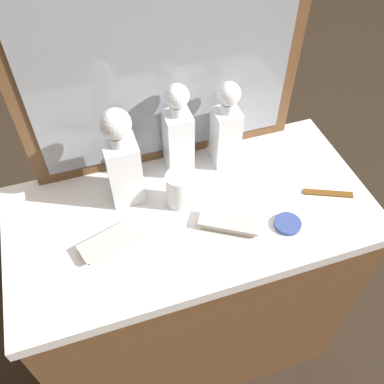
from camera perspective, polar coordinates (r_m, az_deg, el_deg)
ground_plane at (r=1.99m, az=0.00°, el=-19.06°), size 6.00×6.00×0.00m
dresser at (r=1.58m, az=0.00°, el=-12.83°), size 1.04×0.52×0.90m
dresser_mirror at (r=1.14m, az=-4.03°, el=18.57°), size 0.81×0.03×0.73m
crystal_decanter_left at (r=1.26m, az=4.58°, el=8.02°), size 0.08×0.08×0.29m
crystal_decanter_far_left at (r=1.16m, az=-9.34°, el=3.59°), size 0.09×0.09×0.31m
crystal_decanter_front at (r=1.23m, az=-1.89°, el=7.32°), size 0.08×0.08×0.30m
crystal_tumbler_left at (r=1.18m, az=-1.77°, el=0.20°), size 0.07×0.07×0.11m
silver_brush_far_right at (r=1.16m, az=5.02°, el=-4.16°), size 0.17×0.14×0.02m
silver_brush_rear at (r=1.14m, az=-10.98°, el=-6.53°), size 0.18×0.11×0.02m
porcelain_dish at (r=1.19m, az=12.79°, el=-4.22°), size 0.08×0.08×0.01m
tortoiseshell_comb at (r=1.30m, az=17.91°, el=-0.16°), size 0.14×0.08×0.01m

